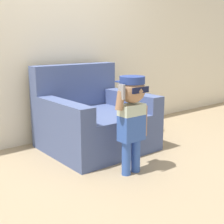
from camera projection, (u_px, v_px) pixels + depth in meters
The scene contains 5 objects.
ground_plane at pixel (88, 155), 3.41m from camera, with size 10.00×10.00×0.00m, color #998466.
wall_back at pixel (49, 34), 3.71m from camera, with size 10.00×0.05×2.60m.
armchair at pixel (93, 121), 3.60m from camera, with size 1.11×1.04×0.95m.
person_child at pixel (132, 110), 2.81m from camera, with size 0.37×0.28×0.91m.
side_table at pixel (141, 110), 4.16m from camera, with size 0.30×0.30×0.53m.
Camera 1 is at (-1.83, -2.67, 1.21)m, focal length 50.00 mm.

